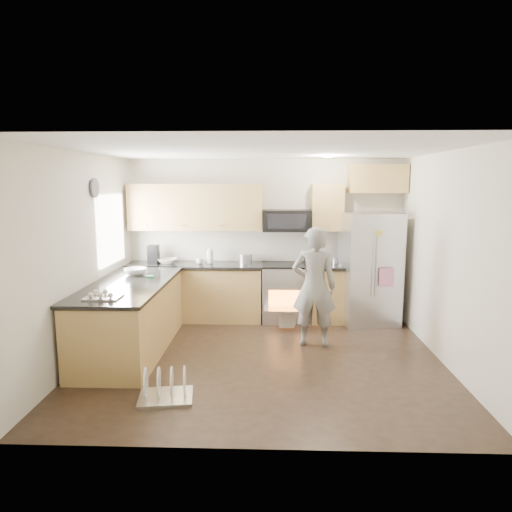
{
  "coord_description": "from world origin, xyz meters",
  "views": [
    {
      "loc": [
        0.11,
        -5.53,
        2.21
      ],
      "look_at": [
        -0.1,
        0.5,
        1.25
      ],
      "focal_mm": 32.0,
      "sensor_mm": 36.0,
      "label": 1
    }
  ],
  "objects_px": {
    "stove_range": "(286,279)",
    "refrigerator": "(369,269)",
    "dish_rack": "(166,390)",
    "person": "(314,287)"
  },
  "relations": [
    {
      "from": "person",
      "to": "refrigerator",
      "type": "bearing_deg",
      "value": -126.01
    },
    {
      "from": "stove_range",
      "to": "refrigerator",
      "type": "height_order",
      "value": "stove_range"
    },
    {
      "from": "person",
      "to": "dish_rack",
      "type": "distance_m",
      "value": 2.46
    },
    {
      "from": "stove_range",
      "to": "dish_rack",
      "type": "xyz_separation_m",
      "value": [
        -1.33,
        -2.81,
        -0.59
      ]
    },
    {
      "from": "stove_range",
      "to": "person",
      "type": "distance_m",
      "value": 1.22
    },
    {
      "from": "stove_range",
      "to": "refrigerator",
      "type": "bearing_deg",
      "value": -4.73
    },
    {
      "from": "dish_rack",
      "to": "person",
      "type": "bearing_deg",
      "value": 44.69
    },
    {
      "from": "person",
      "to": "dish_rack",
      "type": "height_order",
      "value": "person"
    },
    {
      "from": "refrigerator",
      "to": "person",
      "type": "bearing_deg",
      "value": -142.39
    },
    {
      "from": "stove_range",
      "to": "dish_rack",
      "type": "distance_m",
      "value": 3.17
    }
  ]
}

